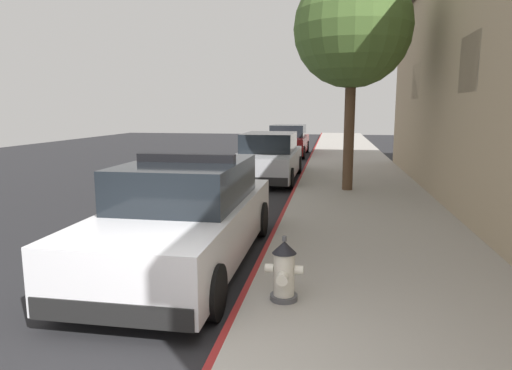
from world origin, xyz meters
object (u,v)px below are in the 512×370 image
at_px(parked_car_dark_far, 288,141).
at_px(fire_hydrant, 284,271).
at_px(police_cruiser, 186,216).
at_px(street_tree, 353,29).
at_px(parked_car_silver_ahead, 269,158).

bearing_deg(parked_car_dark_far, fire_hydrant, -84.54).
bearing_deg(police_cruiser, street_tree, 67.01).
xyz_separation_m(police_cruiser, fire_hydrant, (1.64, -1.44, -0.24)).
relative_size(police_cruiser, parked_car_dark_far, 1.00).
relative_size(parked_car_dark_far, street_tree, 0.83).
xyz_separation_m(police_cruiser, street_tree, (2.58, 6.08, 3.66)).
bearing_deg(fire_hydrant, street_tree, 82.86).
bearing_deg(parked_car_silver_ahead, police_cruiser, -90.44).
relative_size(parked_car_silver_ahead, street_tree, 0.83).
distance_m(parked_car_silver_ahead, fire_hydrant, 10.05).
bearing_deg(fire_hydrant, police_cruiser, 138.67).
xyz_separation_m(parked_car_silver_ahead, parked_car_dark_far, (-0.15, 8.16, 0.00)).
distance_m(fire_hydrant, street_tree, 8.52).
distance_m(parked_car_dark_far, street_tree, 11.49).
bearing_deg(street_tree, parked_car_dark_far, 104.19).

